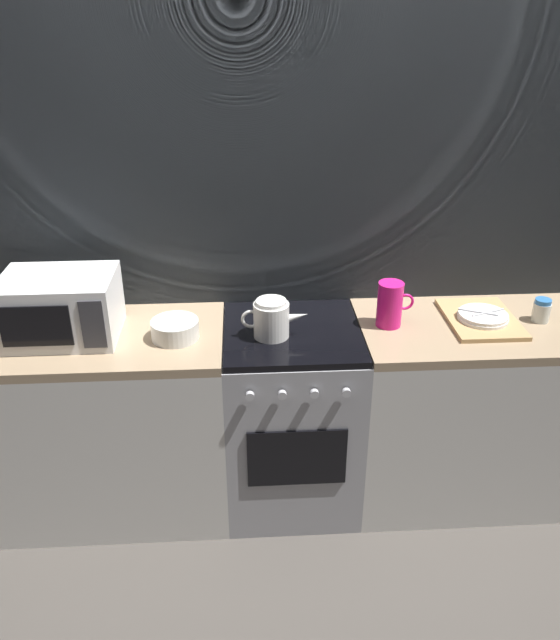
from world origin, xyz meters
TOP-DOWN VIEW (x-y plane):
  - ground_plane at (0.00, 0.00)m, footprint 8.00×8.00m
  - back_wall at (0.00, 0.32)m, footprint 3.60×0.05m
  - counter_left at (-0.90, 0.00)m, footprint 1.20×0.60m
  - stove_unit at (-0.00, -0.00)m, footprint 0.60×0.63m
  - counter_right at (0.90, 0.00)m, footprint 1.20×0.60m
  - microwave at (-0.97, 0.01)m, footprint 0.46×0.35m
  - kettle at (-0.09, -0.05)m, footprint 0.28×0.15m
  - mixing_bowl at (-0.50, -0.04)m, footprint 0.20×0.20m
  - pitcher at (0.42, 0.02)m, footprint 0.16×0.11m
  - dish_pile at (0.84, 0.03)m, footprint 0.30×0.40m
  - spice_jar at (1.10, 0.02)m, footprint 0.08×0.08m

SIDE VIEW (x-z plane):
  - ground_plane at x=0.00m, z-range 0.00..0.00m
  - stove_unit at x=0.00m, z-range 0.00..0.90m
  - counter_left at x=-0.90m, z-range 0.00..0.90m
  - counter_right at x=0.90m, z-range 0.00..0.90m
  - dish_pile at x=0.84m, z-range 0.89..0.95m
  - mixing_bowl at x=-0.50m, z-range 0.90..0.98m
  - spice_jar at x=1.10m, z-range 0.90..1.00m
  - kettle at x=-0.09m, z-range 0.90..1.06m
  - pitcher at x=0.42m, z-range 0.90..1.10m
  - microwave at x=-0.97m, z-range 0.90..1.17m
  - back_wall at x=0.00m, z-range 0.00..2.40m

